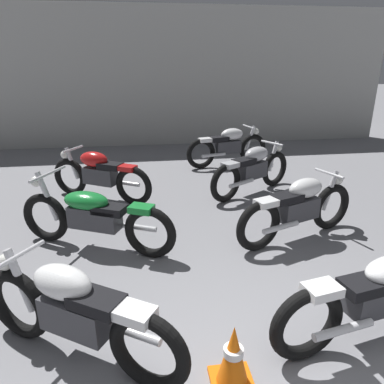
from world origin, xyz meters
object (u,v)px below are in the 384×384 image
Objects in this scene: motorcycle_right_row_0 at (384,292)px; motorcycle_right_row_3 at (228,146)px; motorcycle_left_row_2 at (100,174)px; motorcycle_right_row_2 at (252,169)px; traffic_cone at (233,358)px; motorcycle_left_row_0 at (75,312)px; motorcycle_right_row_1 at (299,207)px; motorcycle_left_row_1 at (94,216)px.

motorcycle_right_row_3 is (-0.03, 5.46, 0.01)m from motorcycle_right_row_0.
motorcycle_left_row_2 is 1.00× the size of motorcycle_right_row_2.
motorcycle_right_row_0 is 3.98× the size of traffic_cone.
motorcycle_left_row_0 is at bearing 177.49° from motorcycle_right_row_0.
motorcycle_left_row_2 is at bearing 92.10° from motorcycle_left_row_0.
motorcycle_right_row_0 is at bearing -91.71° from motorcycle_right_row_1.
traffic_cone is (-1.37, -5.78, -0.20)m from motorcycle_right_row_3.
motorcycle_right_row_1 is 2.63m from traffic_cone.
motorcycle_left_row_1 is at bearing -126.61° from motorcycle_right_row_3.
motorcycle_right_row_0 is 5.46m from motorcycle_right_row_3.
traffic_cone is at bearing -62.10° from motorcycle_left_row_1.
motorcycle_right_row_3 is (2.53, 5.35, 0.00)m from motorcycle_left_row_0.
motorcycle_right_row_1 is 0.97× the size of motorcycle_right_row_3.
motorcycle_right_row_2 is 4.21m from traffic_cone.
traffic_cone is at bearing -20.31° from motorcycle_left_row_0.
traffic_cone is at bearing -123.65° from motorcycle_right_row_1.
traffic_cone is at bearing -109.06° from motorcycle_right_row_2.
motorcycle_right_row_1 is 3.49× the size of traffic_cone.
motorcycle_left_row_2 is 2.67m from motorcycle_right_row_2.
motorcycle_left_row_1 reaches higher than motorcycle_right_row_2.
motorcycle_right_row_0 is 1.23× the size of motorcycle_right_row_2.
motorcycle_left_row_1 is 0.93× the size of motorcycle_right_row_0.
motorcycle_right_row_0 reaches higher than motorcycle_right_row_2.
motorcycle_right_row_0 is (2.56, -0.11, -0.01)m from motorcycle_left_row_0.
motorcycle_left_row_0 is 0.85× the size of motorcycle_left_row_1.
motorcycle_left_row_2 is at bearing 92.65° from motorcycle_left_row_1.
motorcycle_right_row_2 is (-0.02, 3.65, 0.01)m from motorcycle_right_row_0.
motorcycle_right_row_3 is at bearing 90.09° from motorcycle_right_row_2.
motorcycle_left_row_0 is 0.80× the size of motorcycle_right_row_0.
motorcycle_left_row_1 is at bearing 142.84° from motorcycle_right_row_0.
motorcycle_right_row_3 is 5.94m from traffic_cone.
motorcycle_left_row_2 and motorcycle_right_row_1 have the same top height.
motorcycle_left_row_0 is at bearing -87.90° from motorcycle_left_row_2.
motorcycle_right_row_0 is at bearing -37.16° from motorcycle_left_row_1.
motorcycle_left_row_1 is 2.67m from motorcycle_right_row_1.
motorcycle_left_row_1 and motorcycle_right_row_0 have the same top height.
motorcycle_right_row_2 is (2.54, 3.54, 0.00)m from motorcycle_left_row_0.
motorcycle_left_row_2 is 3.24× the size of traffic_cone.
motorcycle_left_row_1 is at bearing 91.59° from motorcycle_left_row_0.
motorcycle_right_row_3 is (-0.00, 1.81, 0.00)m from motorcycle_right_row_2.
motorcycle_left_row_2 is at bearing 107.81° from traffic_cone.
motorcycle_left_row_1 is at bearing -147.13° from motorcycle_right_row_2.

